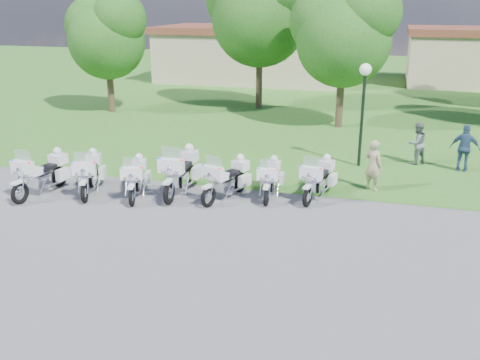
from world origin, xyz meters
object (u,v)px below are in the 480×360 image
(lamp_post, at_px, (364,89))
(motorcycle_0, at_px, (42,173))
(motorcycle_1, at_px, (90,173))
(motorcycle_5, at_px, (271,178))
(bystander_a, at_px, (373,166))
(bystander_c, at_px, (465,148))
(motorcycle_3, at_px, (181,171))
(motorcycle_2, at_px, (136,177))
(motorcycle_6, at_px, (319,178))
(motorcycle_4, at_px, (227,178))
(bystander_b, at_px, (417,143))

(lamp_post, bearing_deg, motorcycle_0, -148.73)
(motorcycle_1, xyz_separation_m, motorcycle_5, (5.77, 1.23, -0.06))
(motorcycle_0, distance_m, bystander_a, 10.79)
(motorcycle_0, height_order, bystander_c, bystander_c)
(motorcycle_3, relative_size, lamp_post, 0.69)
(lamp_post, bearing_deg, bystander_c, 4.73)
(motorcycle_1, relative_size, motorcycle_2, 1.05)
(motorcycle_1, bearing_deg, bystander_a, 177.41)
(motorcycle_3, distance_m, motorcycle_6, 4.43)
(motorcycle_1, relative_size, motorcycle_6, 1.00)
(motorcycle_3, relative_size, motorcycle_4, 1.17)
(motorcycle_2, height_order, motorcycle_6, motorcycle_6)
(bystander_b, height_order, bystander_c, bystander_c)
(motorcycle_6, relative_size, lamp_post, 0.59)
(motorcycle_3, height_order, bystander_a, motorcycle_3)
(motorcycle_0, distance_m, motorcycle_1, 1.51)
(motorcycle_1, distance_m, motorcycle_3, 2.99)
(motorcycle_4, height_order, motorcycle_5, motorcycle_4)
(motorcycle_3, height_order, bystander_b, motorcycle_3)
(motorcycle_0, relative_size, motorcycle_2, 1.15)
(motorcycle_3, height_order, motorcycle_6, motorcycle_3)
(motorcycle_6, bearing_deg, motorcycle_0, 25.59)
(motorcycle_4, height_order, bystander_a, bystander_a)
(motorcycle_3, distance_m, bystander_b, 9.24)
(motorcycle_1, bearing_deg, lamp_post, -166.46)
(motorcycle_0, bearing_deg, motorcycle_6, -159.37)
(motorcycle_0, bearing_deg, motorcycle_3, -156.42)
(motorcycle_5, height_order, bystander_c, bystander_c)
(motorcycle_6, bearing_deg, bystander_c, -126.75)
(motorcycle_0, distance_m, motorcycle_5, 7.39)
(bystander_a, bearing_deg, motorcycle_2, 54.45)
(motorcycle_4, height_order, motorcycle_6, motorcycle_4)
(motorcycle_6, bearing_deg, bystander_b, -111.48)
(motorcycle_0, bearing_deg, motorcycle_4, -161.19)
(motorcycle_0, relative_size, bystander_c, 1.41)
(motorcycle_2, xyz_separation_m, motorcycle_5, (4.16, 1.14, -0.02))
(motorcycle_1, height_order, motorcycle_3, motorcycle_3)
(motorcycle_0, bearing_deg, bystander_c, -147.96)
(motorcycle_1, height_order, bystander_c, bystander_c)
(motorcycle_5, bearing_deg, lamp_post, -125.14)
(motorcycle_3, relative_size, motorcycle_6, 1.17)
(motorcycle_2, bearing_deg, bystander_b, -161.63)
(motorcycle_5, distance_m, bystander_b, 6.76)
(motorcycle_0, height_order, motorcycle_6, motorcycle_0)
(motorcycle_2, relative_size, lamp_post, 0.56)
(motorcycle_2, distance_m, bystander_b, 10.67)
(motorcycle_1, relative_size, motorcycle_5, 1.06)
(lamp_post, height_order, bystander_c, lamp_post)
(motorcycle_6, bearing_deg, motorcycle_4, 29.35)
(bystander_a, bearing_deg, motorcycle_5, 59.81)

